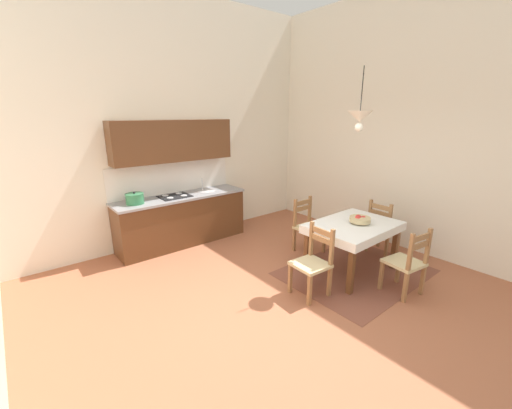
{
  "coord_description": "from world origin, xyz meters",
  "views": [
    {
      "loc": [
        -2.53,
        -2.6,
        2.32
      ],
      "look_at": [
        -0.05,
        0.44,
        1.18
      ],
      "focal_mm": 22.24,
      "sensor_mm": 36.0,
      "label": 1
    }
  ],
  "objects": [
    {
      "name": "dining_chair_kitchen_side",
      "position": [
        1.37,
        0.79,
        0.44
      ],
      "size": [
        0.43,
        0.43,
        0.93
      ],
      "color": "#D1BC89",
      "rests_on": "ground_plane"
    },
    {
      "name": "kitchen_cabinetry",
      "position": [
        -0.13,
        2.51,
        0.86
      ],
      "size": [
        2.35,
        0.63,
        2.2
      ],
      "color": "#56331C",
      "rests_on": "ground_plane"
    },
    {
      "name": "area_rug",
      "position": [
        1.35,
        -0.21,
        0.0
      ],
      "size": [
        2.1,
        1.6,
        0.01
      ],
      "primitive_type": "cube",
      "color": "brown",
      "rests_on": "ground_plane"
    },
    {
      "name": "dining_table",
      "position": [
        1.35,
        -0.11,
        0.62
      ],
      "size": [
        1.34,
        0.96,
        0.75
      ],
      "color": "brown",
      "rests_on": "ground_plane"
    },
    {
      "name": "pendant_lamp",
      "position": [
        1.21,
        -0.14,
        2.26
      ],
      "size": [
        0.32,
        0.32,
        0.81
      ],
      "color": "black"
    },
    {
      "name": "wall_back",
      "position": [
        0.0,
        2.84,
        2.14
      ],
      "size": [
        6.25,
        0.12,
        4.28
      ],
      "primitive_type": "cube",
      "color": "silver",
      "rests_on": "ground_plane"
    },
    {
      "name": "dining_chair_window_side",
      "position": [
        2.28,
        -0.07,
        0.44
      ],
      "size": [
        0.43,
        0.43,
        0.93
      ],
      "color": "#D1BC89",
      "rests_on": "ground_plane"
    },
    {
      "name": "dining_chair_tv_side",
      "position": [
        0.4,
        -0.17,
        0.44
      ],
      "size": [
        0.44,
        0.44,
        0.93
      ],
      "color": "#D1BC89",
      "rests_on": "ground_plane"
    },
    {
      "name": "fruit_bowl",
      "position": [
        1.42,
        -0.16,
        0.81
      ],
      "size": [
        0.3,
        0.3,
        0.12
      ],
      "color": "tan",
      "rests_on": "dining_table"
    },
    {
      "name": "dining_chair_camera_side",
      "position": [
        1.35,
        -0.94,
        0.44
      ],
      "size": [
        0.48,
        0.48,
        0.93
      ],
      "color": "#D1BC89",
      "rests_on": "ground_plane"
    },
    {
      "name": "ground_plane",
      "position": [
        0.0,
        0.0,
        -0.05
      ],
      "size": [
        6.25,
        6.17,
        0.1
      ],
      "primitive_type": "cube",
      "color": "#A86042"
    },
    {
      "name": "wall_right",
      "position": [
        2.89,
        0.0,
        2.14
      ],
      "size": [
        0.12,
        6.17,
        4.28
      ],
      "primitive_type": "cube",
      "color": "silver",
      "rests_on": "ground_plane"
    }
  ]
}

